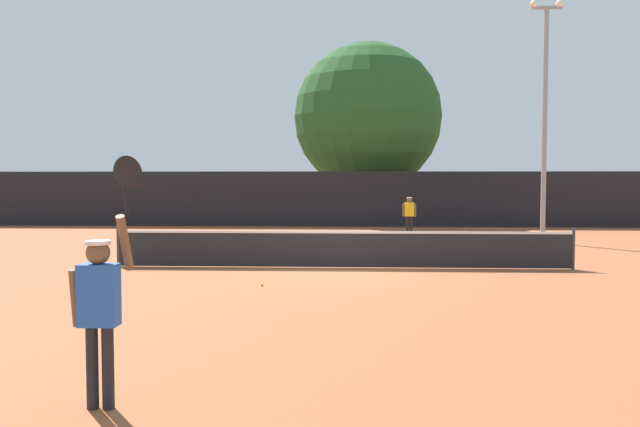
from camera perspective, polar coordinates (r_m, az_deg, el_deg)
The scene contains 9 objects.
ground_plane at distance 16.89m, azimuth 1.95°, elevation -4.80°, with size 120.00×120.00×0.00m, color #9E5633.
tennis_net at distance 16.83m, azimuth 1.96°, elevation -3.08°, with size 11.89×0.08×1.07m.
perimeter_fence at distance 31.41m, azimuth 2.29°, elevation 1.28°, with size 39.24×0.12×2.68m, color black.
player_serving at distance 6.88m, azimuth -18.76°, elevation -7.00°, with size 0.68×0.40×2.55m.
player_receiving at distance 26.99m, azimuth 7.86°, elevation 0.13°, with size 0.57×0.23×1.56m.
tennis_ball at distance 14.09m, azimuth -5.13°, elevation -6.25°, with size 0.07×0.07×0.07m, color #CCE033.
light_pole at distance 25.04m, azimuth 19.18°, elevation 8.89°, with size 1.18×0.28×8.72m.
large_tree at distance 36.37m, azimuth 4.22°, elevation 8.45°, with size 8.18×8.18×9.84m.
parked_car_near at distance 40.19m, azimuth 6.00°, elevation 0.85°, with size 2.32×4.37×1.69m.
Camera 1 is at (0.20, -16.73, 2.31)m, focal length 36.37 mm.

